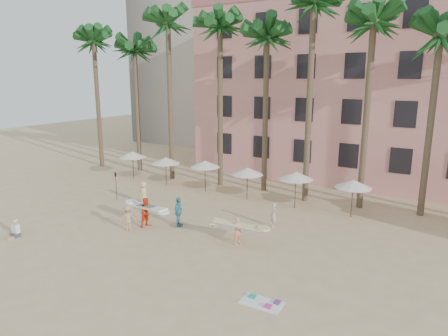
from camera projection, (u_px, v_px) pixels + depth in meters
ground at (149, 265)px, 20.34m from camera, size 120.00×120.00×0.00m
pink_hotel at (394, 92)px, 36.65m from camera, size 35.00×14.00×16.00m
palm_row at (283, 27)px, 29.67m from camera, size 44.40×5.40×16.30m
umbrella_row at (225, 167)px, 31.74m from camera, size 22.50×2.70×2.73m
beach_towel at (263, 302)px, 16.90m from camera, size 1.84×1.08×0.14m
carrier_yellow at (238, 229)px, 22.62m from camera, size 3.10×1.40×1.66m
carrier_white at (147, 211)px, 25.34m from camera, size 3.34×1.27×1.90m
beachgoers at (163, 208)px, 26.33m from camera, size 11.01×6.16×1.92m
paddle at (116, 182)px, 30.73m from camera, size 0.18×0.04×2.23m
seated_man at (15, 231)px, 23.80m from camera, size 0.46×0.80×1.04m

